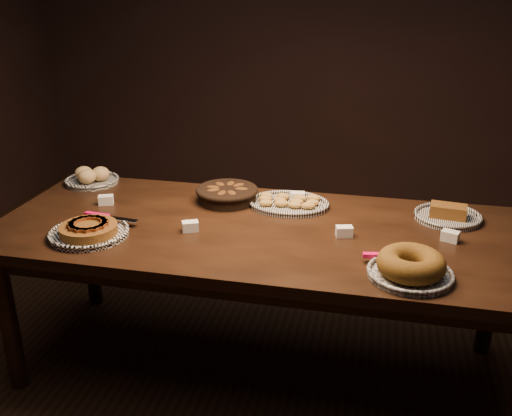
% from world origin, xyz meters
% --- Properties ---
extents(ground, '(5.00, 5.00, 0.00)m').
position_xyz_m(ground, '(0.00, 0.00, 0.00)').
color(ground, black).
rests_on(ground, ground).
extents(buffet_table, '(2.40, 1.00, 0.75)m').
position_xyz_m(buffet_table, '(0.00, 0.00, 0.68)').
color(buffet_table, black).
rests_on(buffet_table, ground).
extents(apple_tart_plate, '(0.34, 0.35, 0.06)m').
position_xyz_m(apple_tart_plate, '(-0.70, -0.25, 0.77)').
color(apple_tart_plate, white).
rests_on(apple_tart_plate, buffet_table).
extents(madeleine_platter, '(0.39, 0.32, 0.04)m').
position_xyz_m(madeleine_platter, '(0.07, 0.28, 0.77)').
color(madeleine_platter, black).
rests_on(madeleine_platter, buffet_table).
extents(bundt_cake_plate, '(0.34, 0.32, 0.10)m').
position_xyz_m(bundt_cake_plate, '(0.63, -0.32, 0.79)').
color(bundt_cake_plate, black).
rests_on(bundt_cake_plate, buffet_table).
extents(croissant_basket, '(0.32, 0.32, 0.08)m').
position_xyz_m(croissant_basket, '(-0.23, 0.28, 0.79)').
color(croissant_basket, black).
rests_on(croissant_basket, buffet_table).
extents(bread_roll_plate, '(0.29, 0.29, 0.09)m').
position_xyz_m(bread_roll_plate, '(-1.02, 0.38, 0.78)').
color(bread_roll_plate, white).
rests_on(bread_roll_plate, buffet_table).
extents(loaf_plate, '(0.30, 0.30, 0.07)m').
position_xyz_m(loaf_plate, '(0.81, 0.28, 0.77)').
color(loaf_plate, black).
rests_on(loaf_plate, buffet_table).
extents(tent_cards, '(1.69, 0.53, 0.04)m').
position_xyz_m(tent_cards, '(0.04, 0.08, 0.77)').
color(tent_cards, white).
rests_on(tent_cards, buffet_table).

